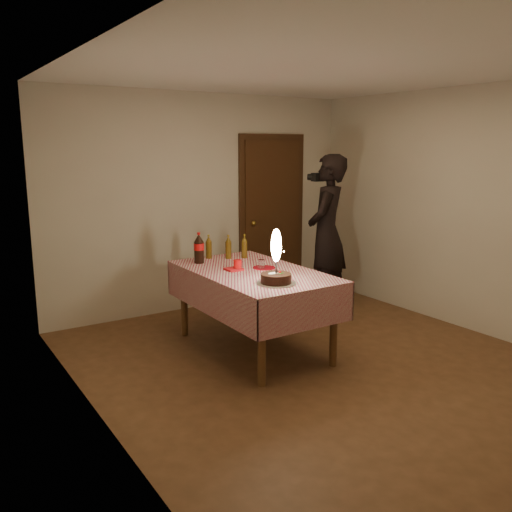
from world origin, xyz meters
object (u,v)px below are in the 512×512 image
(red_cup, at_px, (238,265))
(photographer, at_px, (327,233))
(amber_bottle_left, at_px, (209,247))
(amber_bottle_right, at_px, (244,247))
(birthday_cake, at_px, (276,270))
(cola_bottle, at_px, (199,248))
(dining_table, at_px, (253,281))
(clear_cup, at_px, (261,264))
(red_plate, at_px, (264,268))
(amber_bottle_mid, at_px, (228,248))

(red_cup, xyz_separation_m, photographer, (1.61, 0.58, 0.09))
(amber_bottle_left, xyz_separation_m, amber_bottle_right, (0.33, -0.18, 0.00))
(birthday_cake, bearing_deg, amber_bottle_left, 89.21)
(red_cup, height_order, cola_bottle, cola_bottle)
(dining_table, bearing_deg, clear_cup, 10.74)
(cola_bottle, bearing_deg, red_plate, -52.79)
(amber_bottle_left, bearing_deg, birthday_cake, -90.79)
(clear_cup, distance_m, amber_bottle_left, 0.75)
(red_cup, distance_m, amber_bottle_left, 0.65)
(amber_bottle_left, bearing_deg, amber_bottle_mid, -36.44)
(birthday_cake, bearing_deg, photographer, 37.20)
(photographer, bearing_deg, birthday_cake, -142.80)
(photographer, bearing_deg, clear_cup, -154.41)
(clear_cup, xyz_separation_m, cola_bottle, (-0.39, 0.57, 0.11))
(red_cup, bearing_deg, photographer, 19.89)
(cola_bottle, height_order, amber_bottle_mid, cola_bottle)
(cola_bottle, relative_size, photographer, 0.17)
(amber_bottle_right, xyz_separation_m, photographer, (1.24, 0.12, 0.03))
(red_cup, height_order, amber_bottle_mid, amber_bottle_mid)
(birthday_cake, distance_m, cola_bottle, 1.13)
(amber_bottle_left, relative_size, photographer, 0.14)
(red_plate, xyz_separation_m, cola_bottle, (-0.42, 0.56, 0.15))
(photographer, bearing_deg, red_plate, -154.19)
(cola_bottle, height_order, photographer, photographer)
(dining_table, xyz_separation_m, amber_bottle_right, (0.25, 0.56, 0.22))
(dining_table, bearing_deg, red_plate, 12.51)
(dining_table, distance_m, amber_bottle_right, 0.66)
(cola_bottle, bearing_deg, amber_bottle_mid, 4.70)
(amber_bottle_right, relative_size, amber_bottle_mid, 1.00)
(cola_bottle, relative_size, amber_bottle_mid, 1.25)
(dining_table, bearing_deg, cola_bottle, 115.19)
(red_plate, relative_size, red_cup, 2.20)
(dining_table, relative_size, clear_cup, 19.11)
(amber_bottle_left, bearing_deg, red_plate, -72.14)
(clear_cup, bearing_deg, amber_bottle_mid, 92.20)
(cola_bottle, bearing_deg, dining_table, -64.81)
(birthday_cake, height_order, red_plate, birthday_cake)
(amber_bottle_left, bearing_deg, red_cup, -92.67)
(cola_bottle, bearing_deg, birthday_cake, -81.00)
(clear_cup, relative_size, amber_bottle_left, 0.35)
(amber_bottle_right, bearing_deg, amber_bottle_left, 151.37)
(amber_bottle_mid, height_order, photographer, photographer)
(clear_cup, height_order, amber_bottle_mid, amber_bottle_mid)
(red_plate, distance_m, red_cup, 0.27)
(red_plate, height_order, amber_bottle_left, amber_bottle_left)
(red_plate, bearing_deg, amber_bottle_left, 107.86)
(amber_bottle_mid, bearing_deg, red_plate, -84.08)
(red_cup, relative_size, amber_bottle_right, 0.39)
(red_cup, bearing_deg, clear_cup, -20.29)
(red_cup, distance_m, clear_cup, 0.24)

